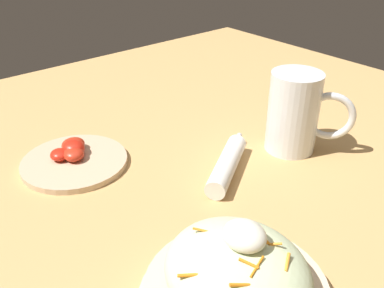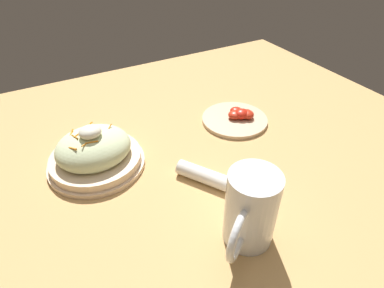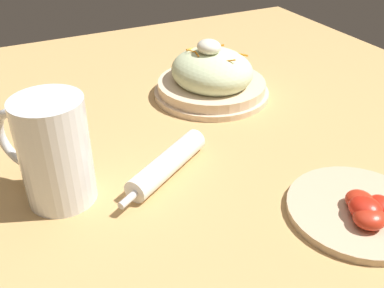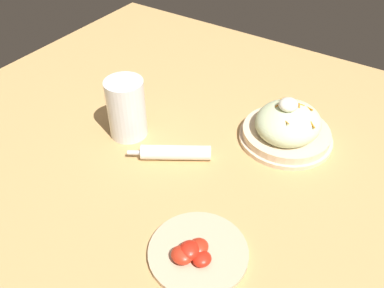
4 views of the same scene
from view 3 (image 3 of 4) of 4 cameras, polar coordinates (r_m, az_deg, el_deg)
The scene contains 5 objects.
ground_plane at distance 0.68m, azimuth -2.64°, elevation -4.31°, with size 1.43×1.43×0.00m, color tan.
salad_plate at distance 0.90m, azimuth 2.54°, elevation 8.55°, with size 0.23×0.23×0.12m.
beer_mug at distance 0.63m, azimuth -17.27°, elevation -1.31°, with size 0.14×0.12×0.15m.
napkin_roll at distance 0.68m, azimuth -2.89°, elevation -2.50°, with size 0.13×0.18×0.04m.
tomato_plate at distance 0.64m, azimuth 20.79°, elevation -7.90°, with size 0.19×0.19×0.04m.
Camera 3 is at (-0.50, 0.22, 0.40)m, focal length 41.59 mm.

